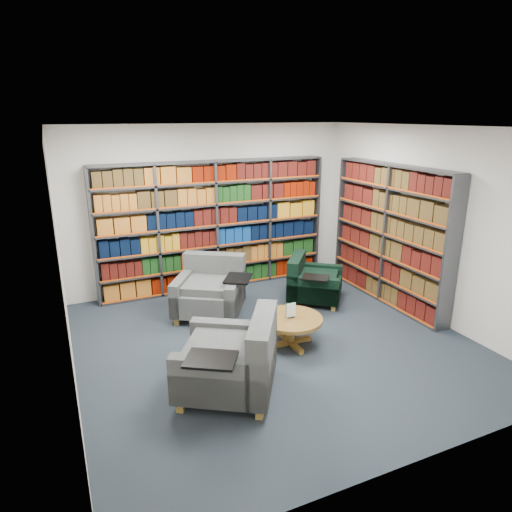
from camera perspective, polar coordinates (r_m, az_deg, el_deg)
name	(u,v)px	position (r m, az deg, el deg)	size (l,w,h in m)	color
room_shell	(275,242)	(5.74, 2.45, 1.71)	(5.02, 5.02, 2.82)	black
bookshelf_back	(215,226)	(7.91, -5.18, 3.75)	(4.00, 0.28, 2.20)	#47494F
bookshelf_right	(390,235)	(7.57, 16.40, 2.50)	(0.28, 2.50, 2.20)	#47494F
chair_teal_left	(211,291)	(7.03, -5.66, -4.39)	(1.32, 1.32, 0.87)	#051B35
chair_green_right	(310,283)	(7.53, 6.81, -3.38)	(1.14, 1.15, 0.74)	black
chair_teal_front	(236,363)	(5.08, -2.58, -13.16)	(1.38, 1.38, 0.91)	#051B35
coffee_table	(291,323)	(6.08, 4.36, -8.35)	(0.84, 0.84, 0.59)	brown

